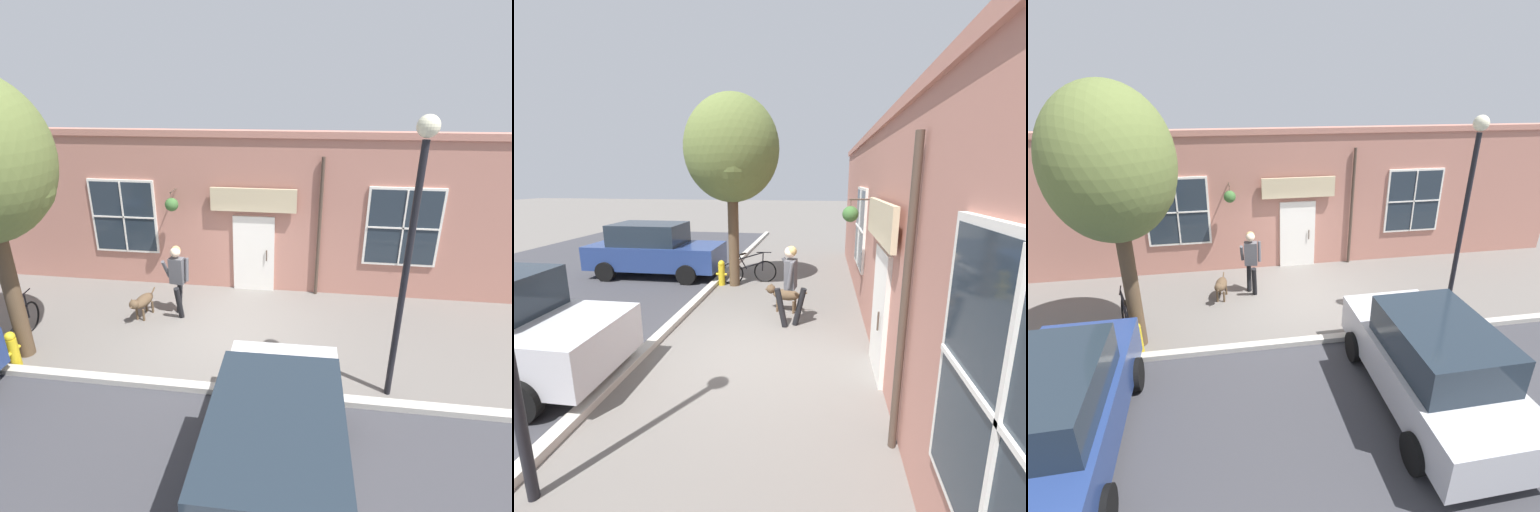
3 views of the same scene
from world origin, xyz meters
TOP-DOWN VIEW (x-y plane):
  - ground_plane at (0.00, 0.00)m, footprint 90.00×90.00m
  - storefront_facade at (-2.34, 0.02)m, footprint 0.95×18.00m
  - pedestrian_walking at (-0.56, -1.29)m, footprint 0.71×0.59m
  - dog_on_leash at (-0.32, -2.14)m, footprint 1.08×0.41m
  - leaning_bicycle at (1.00, -4.27)m, footprint 1.67×0.52m
  - parked_car_mid_block at (4.09, 1.44)m, footprint 4.33×1.99m
  - street_lamp at (1.62, 3.27)m, footprint 0.32×0.32m
  - fire_hydrant at (1.78, -3.94)m, footprint 0.34×0.20m

SIDE VIEW (x-z plane):
  - ground_plane at x=0.00m, z-range 0.00..0.00m
  - leaning_bicycle at x=1.00m, z-range -0.13..0.88m
  - fire_hydrant at x=1.78m, z-range 0.01..0.78m
  - dog_on_leash at x=-0.32m, z-range 0.09..0.76m
  - parked_car_mid_block at x=4.09m, z-range 0.00..1.75m
  - pedestrian_walking at x=-0.56m, z-range 0.20..2.00m
  - storefront_facade at x=-2.34m, z-range 0.01..4.23m
  - street_lamp at x=1.62m, z-range 0.74..5.53m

